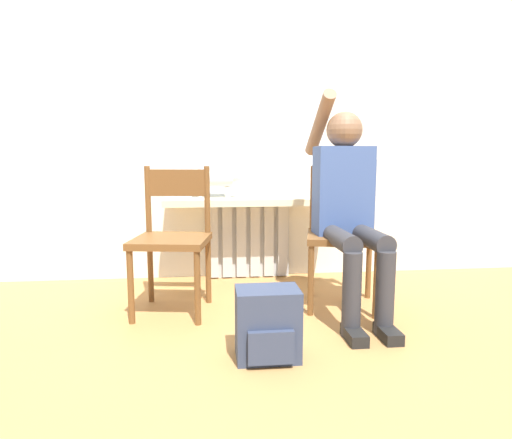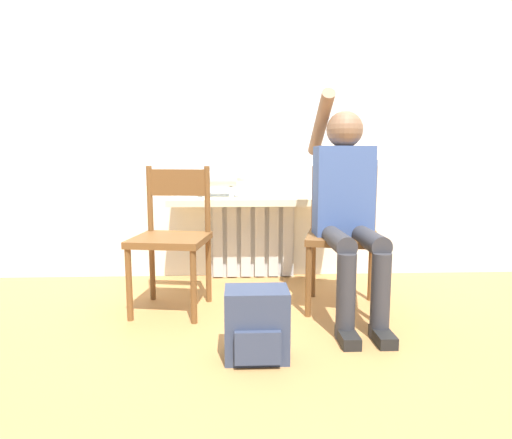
{
  "view_description": "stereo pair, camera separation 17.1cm",
  "coord_description": "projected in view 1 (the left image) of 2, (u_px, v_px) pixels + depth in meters",
  "views": [
    {
      "loc": [
        -0.29,
        -2.13,
        0.92
      ],
      "look_at": [
        0.0,
        0.56,
        0.54
      ],
      "focal_mm": 30.0,
      "sensor_mm": 36.0,
      "label": 1
    },
    {
      "loc": [
        -0.12,
        -2.15,
        0.92
      ],
      "look_at": [
        0.0,
        0.56,
        0.54
      ],
      "focal_mm": 30.0,
      "sensor_mm": 36.0,
      "label": 2
    }
  ],
  "objects": [
    {
      "name": "ground_plane",
      "position": [
        267.0,
        335.0,
        2.26
      ],
      "size": [
        12.0,
        12.0,
        0.0
      ],
      "primitive_type": "plane",
      "color": "#B27F47"
    },
    {
      "name": "wall_with_window",
      "position": [
        247.0,
        103.0,
        3.28
      ],
      "size": [
        7.0,
        0.06,
        2.7
      ],
      "color": "white",
      "rests_on": "ground_plane"
    },
    {
      "name": "radiator",
      "position": [
        248.0,
        240.0,
        3.35
      ],
      "size": [
        0.65,
        0.08,
        0.59
      ],
      "color": "silver",
      "rests_on": "ground_plane"
    },
    {
      "name": "windowsill",
      "position": [
        249.0,
        201.0,
        3.2
      ],
      "size": [
        1.26,
        0.32,
        0.05
      ],
      "color": "beige",
      "rests_on": "radiator"
    },
    {
      "name": "window_glass",
      "position": [
        247.0,
        137.0,
        3.28
      ],
      "size": [
        1.21,
        0.01,
        0.91
      ],
      "color": "white",
      "rests_on": "windowsill"
    },
    {
      "name": "chair_left",
      "position": [
        173.0,
        236.0,
        2.58
      ],
      "size": [
        0.49,
        0.49,
        0.88
      ],
      "rotation": [
        0.0,
        0.0,
        -0.16
      ],
      "color": "brown",
      "rests_on": "ground_plane"
    },
    {
      "name": "chair_right",
      "position": [
        342.0,
        233.0,
        2.69
      ],
      "size": [
        0.52,
        0.52,
        0.88
      ],
      "rotation": [
        0.0,
        0.0,
        -0.25
      ],
      "color": "brown",
      "rests_on": "ground_plane"
    },
    {
      "name": "person",
      "position": [
        348.0,
        200.0,
        2.54
      ],
      "size": [
        0.36,
        1.03,
        1.33
      ],
      "color": "#333338",
      "rests_on": "ground_plane"
    },
    {
      "name": "cat",
      "position": [
        216.0,
        180.0,
        3.17
      ],
      "size": [
        0.49,
        0.12,
        0.23
      ],
      "color": "silver",
      "rests_on": "windowsill"
    },
    {
      "name": "backpack",
      "position": [
        268.0,
        324.0,
        1.98
      ],
      "size": [
        0.29,
        0.23,
        0.33
      ],
      "color": "#333D56",
      "rests_on": "ground_plane"
    }
  ]
}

